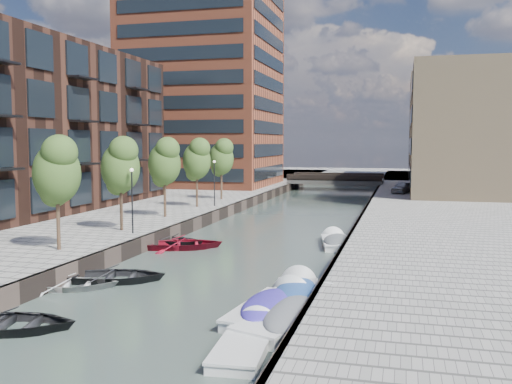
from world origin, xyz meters
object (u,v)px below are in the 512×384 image
at_px(motorboat_0, 295,294).
at_px(motorboat_3, 272,307).
at_px(sloop_1, 116,281).
at_px(sloop_2, 184,248).
at_px(car, 402,187).
at_px(tree_3, 120,164).
at_px(tree_2, 57,169).
at_px(sloop_4, 174,244).
at_px(motorboat_2, 248,343).
at_px(motorboat_4, 335,242).
at_px(sloop_3, 72,288).
at_px(motorboat_1, 298,317).
at_px(tree_4, 164,161).
at_px(bridge, 336,180).
at_px(tree_5, 197,158).
at_px(tree_6, 221,156).
at_px(sloop_0, 10,330).

height_order(motorboat_0, motorboat_3, motorboat_3).
xyz_separation_m(sloop_1, sloop_2, (-0.04, 8.89, 0.00)).
relative_size(motorboat_0, car, 1.43).
xyz_separation_m(motorboat_0, motorboat_3, (-0.52, -2.29, 0.01)).
xyz_separation_m(tree_3, sloop_2, (4.34, -0.03, -5.31)).
height_order(tree_2, sloop_4, tree_2).
xyz_separation_m(motorboat_2, motorboat_4, (0.62, 19.39, 0.11)).
bearing_deg(sloop_3, motorboat_4, -56.64).
xyz_separation_m(tree_2, motorboat_1, (14.08, -5.99, -5.08)).
xyz_separation_m(tree_4, motorboat_3, (12.86, -19.02, -5.09)).
xyz_separation_m(tree_4, motorboat_4, (13.52, -3.36, -5.11)).
distance_m(bridge, motorboat_0, 56.95).
relative_size(tree_2, car, 1.58).
bearing_deg(sloop_4, tree_5, 20.28).
height_order(tree_6, motorboat_1, tree_6).
relative_size(sloop_0, sloop_1, 0.98).
xyz_separation_m(tree_6, sloop_2, (4.34, -21.03, -5.31)).
relative_size(tree_6, sloop_1, 1.23).
distance_m(sloop_2, motorboat_1, 16.21).
bearing_deg(motorboat_0, motorboat_2, -94.50).
bearing_deg(bridge, tree_2, -98.95).
bearing_deg(sloop_0, tree_5, -5.91).
relative_size(bridge, sloop_4, 3.02).
height_order(sloop_2, motorboat_1, motorboat_1).
height_order(tree_5, motorboat_2, tree_5).
bearing_deg(sloop_4, sloop_3, -173.48).
bearing_deg(sloop_4, motorboat_0, -130.60).
height_order(tree_2, tree_3, same).
distance_m(sloop_3, motorboat_2, 11.05).
distance_m(sloop_3, motorboat_1, 11.23).
bearing_deg(motorboat_0, motorboat_1, -77.82).
bearing_deg(sloop_4, tree_6, 15.49).
relative_size(tree_6, motorboat_0, 1.10).
height_order(tree_4, car, tree_4).
distance_m(sloop_1, motorboat_3, 9.04).
relative_size(sloop_1, sloop_3, 1.14).
xyz_separation_m(sloop_4, motorboat_1, (10.98, -14.33, 0.23)).
xyz_separation_m(tree_4, sloop_2, (4.34, -7.03, -5.31)).
bearing_deg(motorboat_3, tree_3, 136.93).
relative_size(sloop_0, motorboat_4, 0.93).
bearing_deg(sloop_2, sloop_3, 150.67).
relative_size(tree_3, sloop_2, 1.19).
bearing_deg(car, bridge, 142.95).
relative_size(tree_3, motorboat_4, 1.17).
xyz_separation_m(tree_4, motorboat_0, (13.38, -16.73, -5.10)).
bearing_deg(sloop_0, sloop_2, -14.17).
height_order(sloop_4, car, car).
height_order(tree_6, sloop_1, tree_6).
relative_size(tree_4, sloop_0, 1.26).
bearing_deg(sloop_2, sloop_1, 157.56).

